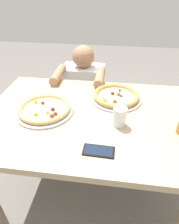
# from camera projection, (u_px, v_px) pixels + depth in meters

# --- Properties ---
(ground_plane) EXTENTS (8.00, 8.00, 0.00)m
(ground_plane) POSITION_uv_depth(u_px,v_px,m) (88.00, 188.00, 1.59)
(ground_plane) COLOR #66605B
(dining_table) EXTENTS (1.27, 0.88, 0.75)m
(dining_table) POSITION_uv_depth(u_px,v_px,m) (88.00, 128.00, 1.22)
(dining_table) COLOR tan
(dining_table) RESTS_ON ground
(pizza_near) EXTENTS (0.35, 0.35, 0.04)m
(pizza_near) POSITION_uv_depth(u_px,v_px,m) (44.00, 109.00, 1.17)
(pizza_near) COLOR #B7B7BC
(pizza_near) RESTS_ON dining_table
(pizza_far) EXTENTS (0.34, 0.34, 0.04)m
(pizza_far) POSITION_uv_depth(u_px,v_px,m) (116.00, 96.00, 1.29)
(pizza_far) COLOR #B7B7BC
(pizza_far) RESTS_ON dining_table
(water_cup_clear) EXTENTS (0.07, 0.07, 0.11)m
(water_cup_clear) POSITION_uv_depth(u_px,v_px,m) (120.00, 116.00, 1.04)
(water_cup_clear) COLOR silver
(water_cup_clear) RESTS_ON dining_table
(paper_napkin) EXTENTS (0.17, 0.16, 0.00)m
(paper_napkin) POSITION_uv_depth(u_px,v_px,m) (35.00, 87.00, 1.43)
(paper_napkin) COLOR white
(paper_napkin) RESTS_ON dining_table
(cell_phone) EXTENTS (0.15, 0.08, 0.01)m
(cell_phone) POSITION_uv_depth(u_px,v_px,m) (99.00, 151.00, 0.91)
(cell_phone) COLOR black
(cell_phone) RESTS_ON dining_table
(diner_seated) EXTENTS (0.40, 0.52, 0.95)m
(diner_seated) POSITION_uv_depth(u_px,v_px,m) (84.00, 99.00, 1.90)
(diner_seated) COLOR #333847
(diner_seated) RESTS_ON ground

